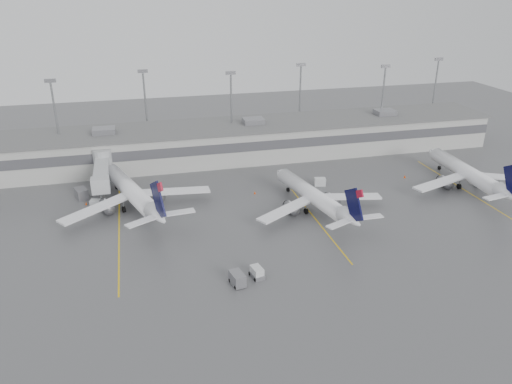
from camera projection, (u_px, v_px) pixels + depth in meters
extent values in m
plane|color=#4C4C4E|center=(248.00, 296.00, 69.35)|extent=(260.00, 260.00, 0.00)
cube|color=#ACACA7|center=(193.00, 144.00, 119.48)|extent=(150.00, 16.00, 8.00)
cube|color=#47474C|center=(197.00, 151.00, 111.91)|extent=(150.00, 0.15, 2.20)
cube|color=#606060|center=(192.00, 128.00, 117.88)|extent=(152.00, 17.00, 0.30)
cube|color=slate|center=(385.00, 112.00, 128.74)|extent=(5.00, 4.00, 1.30)
cylinder|color=gray|center=(57.00, 126.00, 112.21)|extent=(0.44, 0.44, 20.00)
cube|color=slate|center=(50.00, 81.00, 108.18)|extent=(2.40, 0.50, 0.80)
cylinder|color=gray|center=(146.00, 113.00, 123.35)|extent=(0.44, 0.44, 20.00)
cube|color=slate|center=(143.00, 71.00, 119.33)|extent=(2.40, 0.50, 0.80)
cylinder|color=gray|center=(232.00, 115.00, 121.13)|extent=(0.44, 0.44, 20.00)
cube|color=slate|center=(231.00, 73.00, 117.11)|extent=(2.40, 0.50, 0.80)
cylinder|color=gray|center=(300.00, 104.00, 132.28)|extent=(0.44, 0.44, 20.00)
cube|color=slate|center=(301.00, 65.00, 128.26)|extent=(2.40, 0.50, 0.80)
cylinder|color=gray|center=(382.00, 106.00, 130.05)|extent=(0.44, 0.44, 20.00)
cube|color=slate|center=(386.00, 66.00, 126.03)|extent=(2.40, 0.50, 0.80)
cylinder|color=gray|center=(434.00, 96.00, 141.20)|extent=(0.44, 0.44, 20.00)
cube|color=slate|center=(439.00, 59.00, 137.18)|extent=(2.40, 0.50, 0.80)
cylinder|color=#A6A9AC|center=(103.00, 165.00, 107.97)|extent=(4.00, 4.00, 7.00)
cube|color=#A6A9AC|center=(102.00, 172.00, 101.86)|extent=(2.80, 13.00, 2.60)
cube|color=#A6A9AC|center=(101.00, 185.00, 95.18)|extent=(3.40, 2.40, 3.00)
cylinder|color=gray|center=(102.00, 199.00, 96.32)|extent=(0.70, 0.70, 2.80)
cube|color=black|center=(103.00, 204.00, 96.74)|extent=(2.20, 1.20, 0.70)
cube|color=yellow|center=(119.00, 232.00, 86.84)|extent=(0.25, 40.00, 0.01)
cube|color=yellow|center=(309.00, 211.00, 94.65)|extent=(0.25, 40.00, 0.01)
cube|color=yellow|center=(470.00, 193.00, 102.46)|extent=(0.25, 40.00, 0.01)
cylinder|color=white|center=(130.00, 190.00, 95.71)|extent=(10.38, 23.67, 3.25)
cone|color=white|center=(110.00, 169.00, 106.19)|extent=(4.02, 3.88, 3.25)
cone|color=white|center=(158.00, 216.00, 84.31)|extent=(4.75, 6.15, 3.25)
cube|color=white|center=(96.00, 209.00, 90.01)|extent=(13.06, 10.52, 0.38)
cube|color=white|center=(174.00, 191.00, 97.37)|extent=(14.08, 2.86, 0.38)
cube|color=#080832|center=(158.00, 200.00, 82.65)|extent=(2.18, 5.90, 7.08)
cube|color=#A40C26|center=(160.00, 187.00, 80.44)|extent=(0.98, 2.18, 2.06)
cylinder|color=black|center=(116.00, 187.00, 104.41)|extent=(0.66, 1.04, 0.97)
cylinder|color=black|center=(124.00, 209.00, 93.97)|extent=(0.83, 1.28, 1.19)
cylinder|color=black|center=(147.00, 204.00, 96.17)|extent=(0.83, 1.28, 1.19)
cylinder|color=white|center=(311.00, 194.00, 94.84)|extent=(7.14, 21.56, 2.92)
cone|color=white|center=(281.00, 173.00, 104.84)|extent=(3.41, 3.25, 2.92)
cone|color=white|center=(351.00, 219.00, 83.95)|extent=(3.83, 5.35, 2.92)
cube|color=white|center=(286.00, 210.00, 90.18)|extent=(12.26, 8.44, 0.34)
cube|color=white|center=(348.00, 197.00, 95.59)|extent=(12.86, 3.94, 0.34)
cube|color=#080832|center=(354.00, 205.00, 82.44)|extent=(1.38, 5.43, 6.37)
cube|color=#A40C26|center=(360.00, 194.00, 80.39)|extent=(0.68, 1.99, 1.85)
cylinder|color=black|center=(288.00, 190.00, 103.08)|extent=(0.51, 0.93, 0.88)
cylinder|color=black|center=(306.00, 211.00, 93.35)|extent=(0.64, 1.14, 1.07)
cylinder|color=black|center=(325.00, 207.00, 94.98)|extent=(0.64, 1.14, 1.07)
cylinder|color=white|center=(465.00, 171.00, 105.59)|extent=(3.88, 22.62, 3.07)
cone|color=white|center=(433.00, 152.00, 117.00)|extent=(3.17, 2.98, 3.07)
cone|color=white|center=(507.00, 194.00, 93.18)|extent=(3.25, 5.23, 3.07)
cube|color=white|center=(441.00, 182.00, 101.97)|extent=(13.53, 6.21, 0.36)
cube|color=white|center=(502.00, 177.00, 104.70)|extent=(13.42, 7.07, 0.36)
cube|color=#080832|center=(512.00, 181.00, 91.55)|extent=(0.52, 5.77, 6.70)
cylinder|color=black|center=(439.00, 168.00, 114.90)|extent=(0.39, 0.93, 0.92)
cylinder|color=black|center=(459.00, 186.00, 104.32)|extent=(0.50, 1.14, 1.13)
cylinder|color=black|center=(477.00, 185.00, 105.15)|extent=(0.50, 1.14, 1.13)
cube|color=silver|center=(257.00, 272.00, 73.40)|extent=(1.80, 2.44, 1.66)
cube|color=slate|center=(257.00, 275.00, 73.60)|extent=(2.05, 2.84, 0.64)
cylinder|color=black|center=(250.00, 274.00, 74.09)|extent=(0.30, 0.55, 0.52)
cylinder|color=black|center=(259.00, 271.00, 74.68)|extent=(0.30, 0.55, 0.52)
cylinder|color=black|center=(255.00, 280.00, 72.57)|extent=(0.30, 0.55, 0.52)
cylinder|color=black|center=(264.00, 277.00, 73.16)|extent=(0.30, 0.55, 0.52)
cube|color=slate|center=(237.00, 279.00, 71.56)|extent=(2.21, 3.17, 1.76)
cylinder|color=black|center=(230.00, 280.00, 72.40)|extent=(0.34, 0.61, 0.58)
cylinder|color=black|center=(245.00, 285.00, 71.26)|extent=(0.34, 0.61, 0.58)
cube|color=silver|center=(96.00, 204.00, 95.92)|extent=(2.44, 1.92, 1.52)
cube|color=silver|center=(320.00, 182.00, 106.02)|extent=(2.59, 2.01, 1.64)
cube|color=slate|center=(81.00, 193.00, 99.78)|extent=(3.03, 3.77, 2.04)
cone|color=#FF4E05|center=(86.00, 203.00, 97.11)|extent=(0.39, 0.39, 0.61)
cone|color=#FF4E05|center=(255.00, 192.00, 102.04)|extent=(0.38, 0.38, 0.61)
cone|color=#FF4E05|center=(405.00, 176.00, 110.22)|extent=(0.43, 0.43, 0.68)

